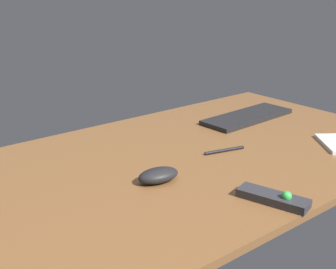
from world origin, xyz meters
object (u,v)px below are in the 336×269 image
Objects in this scene: keyboard at (247,117)px; media_remote at (274,198)px; computer_mouse at (158,175)px; pen at (225,150)px.

media_remote is at bearing -135.38° from keyboard.
computer_mouse is at bearing -161.40° from keyboard.
pen is at bearing 138.56° from media_remote.
keyboard reaches higher than pen.
computer_mouse is 28.74cm from pen.
media_remote is (14.01, -25.65, -0.74)cm from computer_mouse.
computer_mouse reaches higher than keyboard.
pen is at bearing -151.50° from keyboard.
computer_mouse reaches higher than pen.
keyboard is 63.23cm from computer_mouse.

